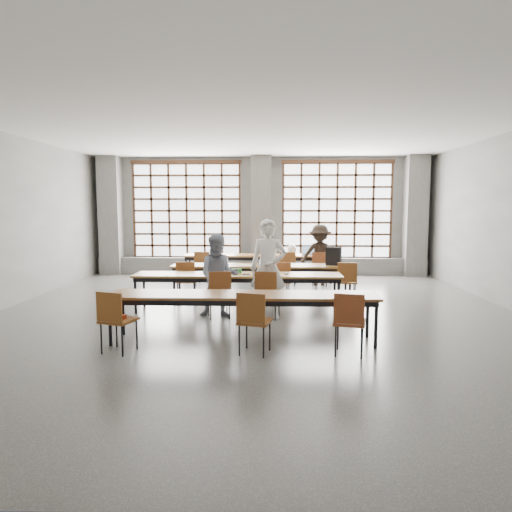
{
  "coord_description": "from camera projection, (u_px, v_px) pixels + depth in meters",
  "views": [
    {
      "loc": [
        0.32,
        -8.29,
        2.03
      ],
      "look_at": [
        0.02,
        0.4,
        1.08
      ],
      "focal_mm": 32.0,
      "sensor_mm": 36.0,
      "label": 1
    }
  ],
  "objects": [
    {
      "name": "window_right",
      "position": [
        337.0,
        211.0,
        13.57
      ],
      "size": [
        3.32,
        0.12,
        3.0
      ],
      "color": "white",
      "rests_on": "wall_back"
    },
    {
      "name": "sill_ledge",
      "position": [
        261.0,
        266.0,
        13.7
      ],
      "size": [
        9.8,
        0.35,
        0.5
      ],
      "primitive_type": "cube",
      "color": "#525350",
      "rests_on": "floor"
    },
    {
      "name": "chair_back_left",
      "position": [
        203.0,
        265.0,
        11.76
      ],
      "size": [
        0.46,
        0.47,
        0.88
      ],
      "color": "brown",
      "rests_on": "floor"
    },
    {
      "name": "column_right",
      "position": [
        415.0,
        216.0,
        13.3
      ],
      "size": [
        0.6,
        0.55,
        3.5
      ],
      "primitive_type": "cube",
      "color": "#525350",
      "rests_on": "floor"
    },
    {
      "name": "phone",
      "position": [
        246.0,
        274.0,
        8.72
      ],
      "size": [
        0.14,
        0.07,
        0.01
      ],
      "primitive_type": "cube",
      "rotation": [
        0.0,
        0.0,
        -0.09
      ],
      "color": "black",
      "rests_on": "desk_row_c"
    },
    {
      "name": "chair_mid_centre",
      "position": [
        280.0,
        278.0,
        9.56
      ],
      "size": [
        0.46,
        0.46,
        0.88
      ],
      "color": "maroon",
      "rests_on": "floor"
    },
    {
      "name": "desk_row_a",
      "position": [
        258.0,
        257.0,
        12.32
      ],
      "size": [
        4.0,
        0.7,
        0.73
      ],
      "color": "brown",
      "rests_on": "floor"
    },
    {
      "name": "chair_back_right",
      "position": [
        320.0,
        265.0,
        11.65
      ],
      "size": [
        0.45,
        0.46,
        0.88
      ],
      "color": "brown",
      "rests_on": "floor"
    },
    {
      "name": "chair_near_right",
      "position": [
        349.0,
        317.0,
        6.15
      ],
      "size": [
        0.5,
        0.51,
        0.88
      ],
      "color": "brown",
      "rests_on": "floor"
    },
    {
      "name": "column_mid",
      "position": [
        261.0,
        216.0,
        13.46
      ],
      "size": [
        0.6,
        0.55,
        3.5
      ],
      "primitive_type": "cube",
      "color": "#525350",
      "rests_on": "floor"
    },
    {
      "name": "student_back",
      "position": [
        320.0,
        255.0,
        11.75
      ],
      "size": [
        1.08,
        0.71,
        1.56
      ],
      "primitive_type": "imported",
      "rotation": [
        0.0,
        0.0,
        -0.13
      ],
      "color": "black",
      "rests_on": "floor"
    },
    {
      "name": "column_left",
      "position": [
        111.0,
        216.0,
        13.62
      ],
      "size": [
        0.6,
        0.55,
        3.5
      ],
      "primitive_type": "cube",
      "color": "#525350",
      "rests_on": "floor"
    },
    {
      "name": "ceiling",
      "position": [
        254.0,
        123.0,
        8.09
      ],
      "size": [
        11.0,
        11.0,
        0.0
      ],
      "primitive_type": "plane",
      "rotation": [
        3.14,
        0.0,
        0.0
      ],
      "color": "silver",
      "rests_on": "floor"
    },
    {
      "name": "mouse",
      "position": [
        287.0,
        273.0,
        8.77
      ],
      "size": [
        0.1,
        0.07,
        0.04
      ],
      "primitive_type": "ellipsoid",
      "rotation": [
        0.0,
        0.0,
        -0.09
      ],
      "color": "white",
      "rests_on": "desk_row_c"
    },
    {
      "name": "desk_row_b",
      "position": [
        262.0,
        268.0,
        10.19
      ],
      "size": [
        4.0,
        0.7,
        0.73
      ],
      "color": "brown",
      "rests_on": "floor"
    },
    {
      "name": "desk_row_c",
      "position": [
        237.0,
        277.0,
        8.83
      ],
      "size": [
        4.0,
        0.7,
        0.73
      ],
      "color": "brown",
      "rests_on": "floor"
    },
    {
      "name": "wall_back",
      "position": [
        261.0,
        216.0,
        13.74
      ],
      "size": [
        10.0,
        0.0,
        10.0
      ],
      "primitive_type": "plane",
      "rotation": [
        1.57,
        0.0,
        0.0
      ],
      "color": "#5D5D5A",
      "rests_on": "floor"
    },
    {
      "name": "wall_front",
      "position": [
        220.0,
        252.0,
        2.81
      ],
      "size": [
        10.0,
        0.0,
        10.0
      ],
      "primitive_type": "plane",
      "rotation": [
        -1.57,
        0.0,
        0.0
      ],
      "color": "#5D5D5A",
      "rests_on": "floor"
    },
    {
      "name": "laptop_front",
      "position": [
        266.0,
        270.0,
        8.9
      ],
      "size": [
        0.4,
        0.36,
        0.26
      ],
      "color": "silver",
      "rests_on": "desk_row_c"
    },
    {
      "name": "backpack",
      "position": [
        334.0,
        256.0,
        10.15
      ],
      "size": [
        0.37,
        0.3,
        0.4
      ],
      "primitive_type": "cube",
      "rotation": [
        0.0,
        0.0,
        -0.35
      ],
      "color": "black",
      "rests_on": "desk_row_b"
    },
    {
      "name": "paper_sheet_b",
      "position": [
        248.0,
        265.0,
        10.14
      ],
      "size": [
        0.33,
        0.26,
        0.0
      ],
      "primitive_type": "cube",
      "rotation": [
        0.0,
        0.0,
        -0.2
      ],
      "color": "white",
      "rests_on": "desk_row_b"
    },
    {
      "name": "paper_sheet_a",
      "position": [
        235.0,
        264.0,
        10.25
      ],
      "size": [
        0.34,
        0.27,
        0.0
      ],
      "primitive_type": "cube",
      "rotation": [
        0.0,
        0.0,
        0.24
      ],
      "color": "silver",
      "rests_on": "desk_row_b"
    },
    {
      "name": "red_pouch",
      "position": [
        119.0,
        317.0,
        6.35
      ],
      "size": [
        0.21,
        0.12,
        0.06
      ],
      "primitive_type": "cube",
      "rotation": [
        0.0,
        0.0,
        -0.24
      ],
      "color": "#A52D14",
      "rests_on": "chair_near_left"
    },
    {
      "name": "floor",
      "position": [
        254.0,
        316.0,
        8.46
      ],
      "size": [
        11.0,
        11.0,
        0.0
      ],
      "primitive_type": "plane",
      "color": "#4D4D4A",
      "rests_on": "ground"
    },
    {
      "name": "chair_front_left",
      "position": [
        219.0,
        289.0,
        8.23
      ],
      "size": [
        0.51,
        0.51,
        0.88
      ],
      "color": "brown",
      "rests_on": "floor"
    },
    {
      "name": "window_left",
      "position": [
        187.0,
        211.0,
        13.72
      ],
      "size": [
        3.32,
        0.12,
        3.0
      ],
      "color": "white",
      "rests_on": "wall_back"
    },
    {
      "name": "student_female",
      "position": [
        219.0,
        276.0,
        8.33
      ],
      "size": [
        0.79,
        0.63,
        1.53
      ],
      "primitive_type": "imported",
      "rotation": [
        0.0,
        0.0,
        0.08
      ],
      "color": "#1A294E",
      "rests_on": "floor"
    },
    {
      "name": "plastic_bag",
      "position": [
        292.0,
        249.0,
        12.31
      ],
      "size": [
        0.27,
        0.22,
        0.29
      ],
      "primitive_type": "ellipsoid",
      "rotation": [
        0.0,
        0.0,
        0.05
      ],
      "color": "white",
      "rests_on": "desk_row_a"
    },
    {
      "name": "chair_mid_right",
      "position": [
        347.0,
        278.0,
        9.51
      ],
      "size": [
        0.46,
        0.46,
        0.88
      ],
      "color": "brown",
      "rests_on": "floor"
    },
    {
      "name": "chair_near_left",
      "position": [
        115.0,
        315.0,
        6.27
      ],
      "size": [
        0.53,
        0.53,
        0.88
      ],
      "color": "brown",
      "rests_on": "floor"
    },
    {
      "name": "paper_sheet_c",
      "position": [
        266.0,
        265.0,
        10.18
      ],
      "size": [
        0.33,
        0.26,
        0.0
      ],
      "primitive_type": "cube",
      "rotation": [
        0.0,
        0.0,
        -0.19
      ],
      "color": "white",
      "rests_on": "desk_row_b"
    },
    {
      "name": "laptop_back",
      "position": [
        308.0,
        252.0,
        12.37
      ],
      "size": [
        0.38,
        0.33,
        0.26
      ],
      "color": "silver",
      "rests_on": "desk_row_a"
    },
    {
      "name": "chair_mid_left",
      "position": [
        186.0,
        277.0,
        9.63
      ],
      "size": [
        0.46,
        0.47,
        0.88
      ],
      "color": "brown",
      "rests_on": "floor"
    },
    {
      "name": "chair_front_right",
      "position": [
        267.0,
        290.0,
        8.2
      ],
      "size": [
        0.5,
        0.5,
        0.88
      ],
      "color": "brown",
      "rests_on": "floor"
    },
    {
      "name": "chair_near_mid",
      "position": [
        253.0,
        317.0,
        6.2
      ],
      "size": [
        0.51,
        0.51,
        0.88
      ],
      "color": "brown",
      "rests_on": "floor"
    },
    {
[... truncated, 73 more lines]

